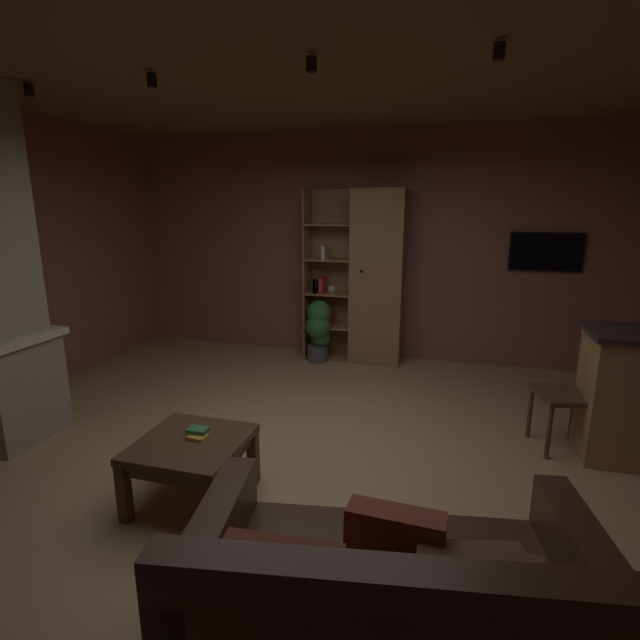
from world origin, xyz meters
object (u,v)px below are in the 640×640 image
at_px(bookshelf_cabinet, 370,279).
at_px(potted_floor_plant, 319,328).
at_px(table_book_1, 198,430).
at_px(wall_mounted_tv, 546,252).
at_px(leather_couch, 394,616).
at_px(coffee_table, 191,452).
at_px(table_book_0, 198,437).
at_px(dining_chair, 576,387).

height_order(bookshelf_cabinet, potted_floor_plant, bookshelf_cabinet).
distance_m(table_book_1, wall_mounted_tv, 4.39).
height_order(leather_couch, potted_floor_plant, leather_couch).
relative_size(bookshelf_cabinet, coffee_table, 3.09).
bearing_deg(bookshelf_cabinet, wall_mounted_tv, 6.03).
distance_m(leather_couch, potted_floor_plant, 4.20).
bearing_deg(table_book_0, bookshelf_cabinet, 79.93).
bearing_deg(table_book_0, wall_mounted_tv, 53.34).
relative_size(dining_chair, wall_mounted_tv, 1.17).
bearing_deg(table_book_0, table_book_1, 117.14).
bearing_deg(leather_couch, table_book_0, 147.01).
xyz_separation_m(table_book_0, dining_chair, (2.56, 1.44, 0.08)).
relative_size(coffee_table, table_book_1, 5.16).
bearing_deg(table_book_1, table_book_0, -62.86).
height_order(coffee_table, table_book_1, table_book_1).
height_order(bookshelf_cabinet, coffee_table, bookshelf_cabinet).
relative_size(table_book_0, table_book_1, 0.88).
relative_size(coffee_table, table_book_0, 5.84).
height_order(bookshelf_cabinet, table_book_0, bookshelf_cabinet).
bearing_deg(dining_chair, coffee_table, -150.44).
relative_size(table_book_1, dining_chair, 0.15).
height_order(table_book_0, wall_mounted_tv, wall_mounted_tv).
height_order(leather_couch, dining_chair, dining_chair).
xyz_separation_m(table_book_1, dining_chair, (2.58, 1.40, 0.05)).
xyz_separation_m(leather_couch, table_book_1, (-1.42, 0.95, 0.18)).
relative_size(dining_chair, potted_floor_plant, 1.16).
bearing_deg(bookshelf_cabinet, potted_floor_plant, -161.22).
distance_m(coffee_table, table_book_0, 0.11).
relative_size(table_book_0, wall_mounted_tv, 0.15).
relative_size(bookshelf_cabinet, potted_floor_plant, 2.71).
height_order(dining_chair, wall_mounted_tv, wall_mounted_tv).
height_order(table_book_0, dining_chair, dining_chair).
height_order(leather_couch, wall_mounted_tv, wall_mounted_tv).
xyz_separation_m(table_book_0, wall_mounted_tv, (2.57, 3.46, 0.97)).
bearing_deg(wall_mounted_tv, coffee_table, -126.76).
distance_m(leather_couch, table_book_0, 1.68).
bearing_deg(potted_floor_plant, table_book_0, -89.48).
height_order(potted_floor_plant, wall_mounted_tv, wall_mounted_tv).
distance_m(table_book_0, wall_mounted_tv, 4.42).
distance_m(table_book_0, potted_floor_plant, 3.04).
height_order(leather_couch, table_book_0, leather_couch).
relative_size(bookshelf_cabinet, dining_chair, 2.33).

